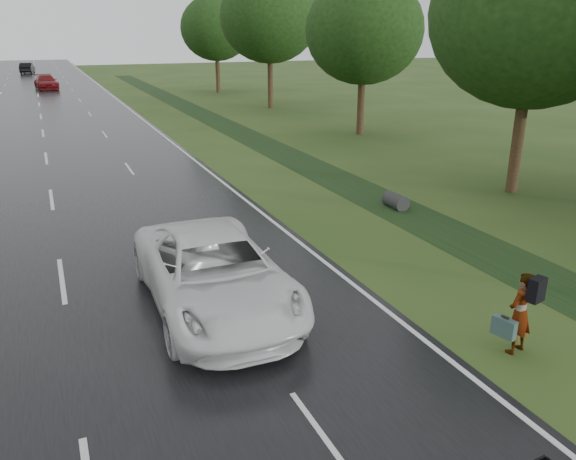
# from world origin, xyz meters

# --- Properties ---
(road) EXTENTS (14.00, 180.00, 0.04)m
(road) POSITION_xyz_m (0.00, 45.00, 0.02)
(road) COLOR black
(road) RESTS_ON ground
(edge_stripe_east) EXTENTS (0.12, 180.00, 0.01)m
(edge_stripe_east) POSITION_xyz_m (6.75, 45.00, 0.04)
(edge_stripe_east) COLOR silver
(edge_stripe_east) RESTS_ON road
(center_line) EXTENTS (0.12, 180.00, 0.01)m
(center_line) POSITION_xyz_m (0.00, 45.00, 0.04)
(center_line) COLOR silver
(center_line) RESTS_ON road
(drainage_ditch) EXTENTS (2.20, 120.00, 0.56)m
(drainage_ditch) POSITION_xyz_m (11.50, 18.71, 0.04)
(drainage_ditch) COLOR black
(drainage_ditch) RESTS_ON ground
(tree_east_b) EXTENTS (7.60, 7.60, 10.11)m
(tree_east_b) POSITION_xyz_m (17.00, 10.00, 6.68)
(tree_east_b) COLOR #342315
(tree_east_b) RESTS_ON ground
(tree_east_c) EXTENTS (7.00, 7.00, 9.29)m
(tree_east_c) POSITION_xyz_m (18.20, 24.00, 6.14)
(tree_east_c) COLOR #342315
(tree_east_c) RESTS_ON ground
(tree_east_d) EXTENTS (8.00, 8.00, 10.76)m
(tree_east_d) POSITION_xyz_m (17.80, 38.00, 7.15)
(tree_east_d) COLOR #342315
(tree_east_d) RESTS_ON ground
(tree_east_f) EXTENTS (7.20, 7.20, 9.62)m
(tree_east_f) POSITION_xyz_m (17.50, 52.00, 6.37)
(tree_east_f) COLOR #342315
(tree_east_f) RESTS_ON ground
(pedestrian) EXTENTS (0.87, 0.67, 1.72)m
(pedestrian) POSITION_xyz_m (8.18, 0.78, 0.89)
(pedestrian) COLOR #A5998C
(pedestrian) RESTS_ON ground
(white_pickup) EXTENTS (2.99, 6.30, 1.74)m
(white_pickup) POSITION_xyz_m (3.21, 5.00, 0.91)
(white_pickup) COLOR white
(white_pickup) RESTS_ON road
(far_car_red) EXTENTS (2.64, 5.39, 1.51)m
(far_car_red) POSITION_xyz_m (1.00, 62.41, 0.79)
(far_car_red) COLOR maroon
(far_car_red) RESTS_ON road
(far_car_dark) EXTENTS (2.21, 4.89, 1.56)m
(far_car_dark) POSITION_xyz_m (-1.00, 90.10, 0.82)
(far_car_dark) COLOR black
(far_car_dark) RESTS_ON road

